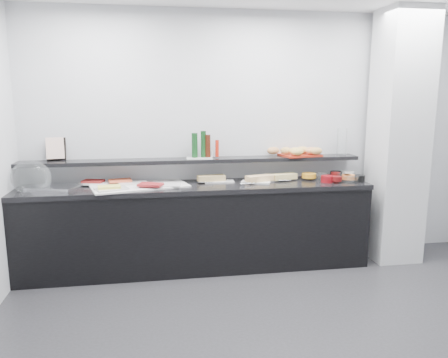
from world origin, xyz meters
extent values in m
plane|color=#2D2D30|center=(0.00, 0.00, 0.00)|extent=(5.00, 5.00, 0.00)
cube|color=silver|center=(0.00, 2.00, 1.35)|extent=(5.00, 0.02, 2.70)
cube|color=silver|center=(1.50, 1.65, 1.35)|extent=(0.50, 0.50, 2.70)
cube|color=black|center=(-0.70, 1.70, 0.42)|extent=(3.60, 0.60, 0.85)
cube|color=black|center=(-0.70, 1.70, 0.88)|extent=(3.62, 0.62, 0.05)
cube|color=black|center=(-0.70, 1.88, 1.13)|extent=(3.60, 0.25, 0.04)
cube|color=#B6B8BD|center=(-2.10, 1.68, 0.92)|extent=(0.53, 0.43, 0.04)
ellipsoid|color=silver|center=(-2.31, 1.68, 1.03)|extent=(0.40, 0.28, 0.34)
cube|color=silver|center=(-1.27, 1.68, 0.91)|extent=(1.02, 0.67, 0.01)
cube|color=white|center=(-1.74, 1.85, 0.92)|extent=(0.34, 0.27, 0.01)
cube|color=maroon|center=(-1.75, 1.86, 0.94)|extent=(0.23, 0.18, 0.02)
cube|color=white|center=(-1.35, 1.79, 0.92)|extent=(0.32, 0.24, 0.01)
cube|color=#F15731|center=(-1.48, 1.85, 0.94)|extent=(0.25, 0.18, 0.02)
cube|color=silver|center=(-1.54, 1.53, 0.92)|extent=(0.35, 0.30, 0.01)
cube|color=#F2E85E|center=(-1.56, 1.53, 0.94)|extent=(0.23, 0.17, 0.02)
cube|color=white|center=(-1.00, 1.64, 0.92)|extent=(0.30, 0.23, 0.01)
cube|color=maroon|center=(-1.17, 1.58, 0.94)|extent=(0.27, 0.22, 0.02)
cube|color=white|center=(-0.45, 1.80, 0.91)|extent=(0.32, 0.15, 0.01)
cube|color=tan|center=(-0.53, 1.81, 0.94)|extent=(0.30, 0.15, 0.06)
cylinder|color=silver|center=(-0.60, 1.72, 0.92)|extent=(0.16, 0.03, 0.01)
cube|color=white|center=(-0.07, 1.71, 0.91)|extent=(0.33, 0.23, 0.01)
cube|color=#DEB074|center=(-0.02, 1.72, 0.94)|extent=(0.32, 0.20, 0.06)
cylinder|color=silver|center=(-0.18, 1.59, 0.92)|extent=(0.16, 0.01, 0.01)
cube|color=silver|center=(0.19, 1.82, 0.91)|extent=(0.38, 0.27, 0.01)
cube|color=#E2CA76|center=(0.26, 1.77, 0.94)|extent=(0.29, 0.18, 0.06)
cylinder|color=#AAABB1|center=(0.23, 1.69, 0.92)|extent=(0.16, 0.03, 0.01)
cylinder|color=white|center=(0.69, 1.78, 0.94)|extent=(0.17, 0.17, 0.07)
cylinder|color=orange|center=(0.54, 1.77, 0.95)|extent=(0.16, 0.16, 0.05)
cylinder|color=black|center=(0.90, 1.86, 0.94)|extent=(0.18, 0.18, 0.07)
cylinder|color=#600E0D|center=(0.86, 1.78, 0.95)|extent=(0.11, 0.11, 0.05)
cylinder|color=silver|center=(0.93, 1.77, 0.94)|extent=(0.22, 0.22, 0.07)
cylinder|color=white|center=(1.02, 1.83, 0.95)|extent=(0.18, 0.18, 0.05)
cylinder|color=maroon|center=(0.69, 1.61, 0.94)|extent=(0.16, 0.16, 0.07)
cylinder|color=#570C0D|center=(0.77, 1.55, 0.95)|extent=(0.12, 0.12, 0.05)
cylinder|color=silver|center=(0.92, 1.57, 0.94)|extent=(0.21, 0.21, 0.07)
cylinder|color=orange|center=(0.94, 1.62, 0.95)|extent=(0.13, 0.13, 0.05)
cylinder|color=black|center=(1.05, 1.59, 0.94)|extent=(0.14, 0.14, 0.07)
cylinder|color=orange|center=(0.91, 1.62, 0.95)|extent=(0.12, 0.12, 0.05)
cube|color=black|center=(-2.12, 1.99, 1.28)|extent=(0.19, 0.08, 0.26)
cube|color=beige|center=(-2.12, 1.94, 1.28)|extent=(0.18, 0.08, 0.22)
cube|color=silver|center=(-0.65, 1.84, 1.16)|extent=(0.28, 0.19, 0.01)
cylinder|color=#103B17|center=(-0.70, 1.87, 1.29)|extent=(0.07, 0.07, 0.26)
cylinder|color=#3A150A|center=(-0.56, 1.87, 1.28)|extent=(0.08, 0.08, 0.24)
cylinder|color=#0E3614|center=(-0.60, 1.87, 1.30)|extent=(0.07, 0.07, 0.28)
cylinder|color=red|center=(-0.45, 1.88, 1.25)|extent=(0.04, 0.04, 0.18)
cylinder|color=white|center=(-0.51, 1.89, 1.20)|extent=(0.04, 0.04, 0.07)
cylinder|color=white|center=(-0.47, 1.90, 1.20)|extent=(0.04, 0.04, 0.07)
cube|color=#A62411|center=(0.48, 1.89, 1.16)|extent=(0.46, 0.37, 0.02)
ellipsoid|color=#C6824B|center=(0.18, 1.92, 1.21)|extent=(0.17, 0.13, 0.08)
ellipsoid|color=#D8A552|center=(0.51, 1.91, 1.21)|extent=(0.17, 0.13, 0.08)
ellipsoid|color=#D8AD52|center=(0.40, 1.84, 1.21)|extent=(0.14, 0.09, 0.08)
ellipsoid|color=gold|center=(0.41, 1.77, 1.21)|extent=(0.18, 0.15, 0.08)
ellipsoid|color=tan|center=(0.63, 1.81, 1.21)|extent=(0.18, 0.14, 0.08)
ellipsoid|color=tan|center=(0.31, 1.89, 1.21)|extent=(0.14, 0.12, 0.08)
ellipsoid|color=#D68951|center=(0.59, 1.85, 1.21)|extent=(0.17, 0.15, 0.08)
cylinder|color=white|center=(0.96, 1.89, 1.30)|extent=(0.13, 0.13, 0.30)
camera|label=1|loc=(-1.13, -2.71, 1.80)|focal=35.00mm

